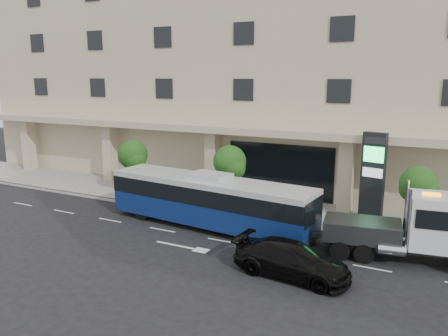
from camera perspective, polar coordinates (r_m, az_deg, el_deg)
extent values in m
plane|color=black|center=(25.88, 1.28, -8.41)|extent=(120.00, 120.00, 0.00)
cube|color=gray|center=(30.22, 5.33, -5.29)|extent=(120.00, 6.00, 0.15)
cube|color=gray|center=(27.57, 3.06, -6.96)|extent=(120.00, 0.30, 0.15)
cube|color=#C2AE91|center=(38.88, 11.36, 13.18)|extent=(60.00, 15.00, 20.00)
cube|color=#C2AE91|center=(30.80, 6.72, 4.77)|extent=(60.00, 2.80, 0.50)
cube|color=black|center=(32.40, 7.29, -0.37)|extent=(8.00, 0.12, 4.00)
cube|color=#C2AE91|center=(45.97, -24.17, 2.88)|extent=(0.90, 0.90, 4.90)
cube|color=#C2AE91|center=(38.83, -14.69, 2.05)|extent=(0.90, 0.90, 4.90)
cube|color=#C2AE91|center=(33.20, -1.53, 0.82)|extent=(0.90, 0.90, 4.90)
cube|color=#C2AE91|center=(29.95, 15.64, -0.85)|extent=(0.90, 0.90, 4.90)
cylinder|color=#422B19|center=(33.48, -11.70, -1.17)|extent=(0.14, 0.14, 2.80)
sphere|color=#1B4012|center=(33.14, -11.82, 1.72)|extent=(2.20, 2.20, 2.20)
sphere|color=#1B4012|center=(32.83, -11.53, 1.07)|extent=(1.65, 1.65, 1.65)
sphere|color=#1B4012|center=(33.55, -11.99, 1.14)|extent=(1.54, 1.54, 1.54)
cylinder|color=#422B19|center=(29.32, 0.74, -2.64)|extent=(0.14, 0.14, 2.94)
sphere|color=#1B4012|center=(28.91, 0.75, 0.82)|extent=(2.20, 2.20, 2.20)
sphere|color=#1B4012|center=(28.66, 1.21, 0.04)|extent=(1.65, 1.65, 1.65)
sphere|color=#1B4012|center=(29.30, 0.39, 0.14)|extent=(1.54, 1.54, 1.54)
cylinder|color=#422B19|center=(26.66, 23.73, -5.40)|extent=(0.14, 0.14, 2.73)
sphere|color=#1B4012|center=(26.24, 24.03, -1.89)|extent=(2.00, 2.00, 2.00)
sphere|color=#1B4012|center=(26.11, 24.72, -2.72)|extent=(1.50, 1.50, 1.50)
sphere|color=#1B4012|center=(26.54, 23.34, -2.56)|extent=(1.40, 1.40, 1.40)
cylinder|color=black|center=(28.36, -10.60, -5.61)|extent=(1.12, 0.44, 1.09)
cylinder|color=black|center=(30.00, -7.63, -4.54)|extent=(1.12, 0.44, 1.09)
cylinder|color=black|center=(23.96, 3.54, -8.73)|extent=(1.12, 0.44, 1.09)
cylinder|color=black|center=(25.88, 6.00, -7.19)|extent=(1.12, 0.44, 1.09)
cube|color=navy|center=(26.45, -1.92, -5.58)|extent=(13.32, 4.05, 1.31)
cube|color=black|center=(26.13, -1.94, -3.18)|extent=(13.33, 4.10, 0.98)
cube|color=silver|center=(25.97, -1.95, -1.78)|extent=(13.32, 4.05, 0.33)
cube|color=silver|center=(25.89, -1.96, -1.08)|extent=(2.57, 1.98, 0.33)
cube|color=#2D3033|center=(30.59, -12.09, -4.48)|extent=(0.42, 2.73, 0.33)
cube|color=#2D3033|center=(23.79, 11.34, -9.24)|extent=(0.42, 2.73, 0.33)
cube|color=#2D3033|center=(23.63, 22.15, -9.50)|extent=(7.59, 1.88, 0.35)
cube|color=silver|center=(23.27, 25.17, -6.27)|extent=(2.05, 2.43, 2.57)
cylinder|color=silver|center=(22.18, 22.97, -6.35)|extent=(0.18, 0.18, 3.02)
cylinder|color=silver|center=(24.04, 22.66, -4.94)|extent=(0.18, 0.18, 3.02)
cube|color=#2D3033|center=(23.34, 17.57, -7.69)|extent=(3.98, 2.60, 0.98)
cube|color=#2D3033|center=(23.63, 12.27, -8.53)|extent=(1.44, 0.43, 0.20)
cube|color=#2D3033|center=(23.81, 10.94, -9.22)|extent=(0.43, 1.61, 0.16)
cube|color=orange|center=(22.92, 25.46, -3.10)|extent=(0.83, 0.41, 0.12)
cylinder|color=black|center=(22.78, 17.82, -10.59)|extent=(1.01, 0.41, 0.98)
cylinder|color=black|center=(24.52, 17.92, -8.97)|extent=(1.01, 0.41, 0.98)
cylinder|color=black|center=(22.81, 14.88, -10.38)|extent=(1.01, 0.41, 0.98)
cylinder|color=black|center=(24.54, 15.20, -8.78)|extent=(1.01, 0.41, 0.98)
imported|color=black|center=(20.55, 8.83, -11.75)|extent=(5.63, 2.75, 1.58)
cube|color=black|center=(28.00, 18.84, -1.22)|extent=(1.46, 0.74, 5.56)
cube|color=#22CE5A|center=(27.47, 18.97, 1.68)|extent=(1.19, 0.31, 0.93)
cube|color=silver|center=(27.67, 18.82, -0.59)|extent=(1.19, 0.31, 0.56)
cube|color=#262628|center=(27.34, 19.09, 3.40)|extent=(1.19, 0.31, 0.37)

